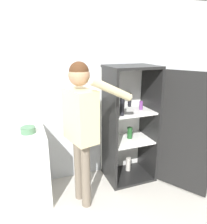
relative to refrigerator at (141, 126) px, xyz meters
The scene contains 6 objects.
ground_plane 1.10m from the refrigerator, 128.81° to the right, with size 12.00×12.00×0.00m, color beige.
wall_back 0.76m from the refrigerator, 137.71° to the left, with size 7.00×0.06×2.55m.
refrigerator is the anchor object (origin of this frame).
person 0.98m from the refrigerator, 166.48° to the right, with size 0.75×0.56×1.75m.
counter 1.72m from the refrigerator, behind, with size 0.76×0.59×0.90m.
bowl 1.50m from the refrigerator, behind, with size 0.17×0.17×0.07m.
Camera 1 is at (-1.04, -1.94, 1.90)m, focal length 35.00 mm.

